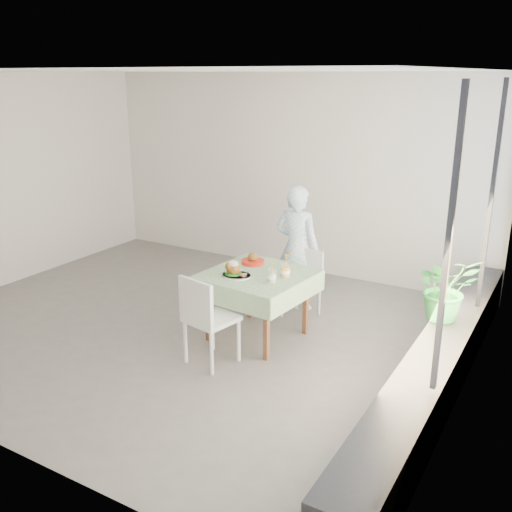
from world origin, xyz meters
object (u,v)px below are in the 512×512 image
Objects in this scene: chair_far at (301,296)px; potted_plant at (445,288)px; juice_cup_orange at (285,271)px; cafe_table at (258,298)px; chair_near at (211,336)px; main_dish at (235,271)px; diner at (297,248)px.

chair_far is 1.85m from potted_plant.
potted_plant is at bearing 10.91° from juice_cup_orange.
cafe_table is 1.22× the size of chair_near.
main_dish is (-0.16, -0.20, 0.34)m from cafe_table.
juice_cup_orange is 0.47× the size of potted_plant.
diner is 0.97m from juice_cup_orange.
potted_plant is at bearing 10.58° from cafe_table.
chair_far is 1.15m from main_dish.
cafe_table is 0.77m from chair_near.
cafe_table is 0.42m from main_dish.
cafe_table is at bearing -101.68° from chair_far.
main_dish is at bearing -108.56° from chair_far.
diner reaches higher than potted_plant.
main_dish is 1.09× the size of juice_cup_orange.
potted_plant is (1.88, -0.62, 0.05)m from diner.
chair_far is at bearing 166.33° from potted_plant.
juice_cup_orange is at bearing 107.67° from diner.
main_dish reaches higher than cafe_table.
chair_far is at bearing 71.44° from main_dish.
diner is at bearing 86.74° from chair_near.
chair_far is 2.41× the size of main_dish.
potted_plant is (2.04, 0.54, 0.02)m from main_dish.
juice_cup_orange is at bearing -78.39° from chair_far.
juice_cup_orange is at bearing 27.29° from main_dish.
diner is at bearing 109.15° from juice_cup_orange.
diner reaches higher than main_dish.
juice_cup_orange is (0.32, -0.92, 0.04)m from diner.
cafe_table is 0.81m from chair_far.
diner reaches higher than chair_near.
chair_near is at bearing 85.26° from diner.
juice_cup_orange is at bearing 8.86° from cafe_table.
main_dish is at bearing -152.71° from juice_cup_orange.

